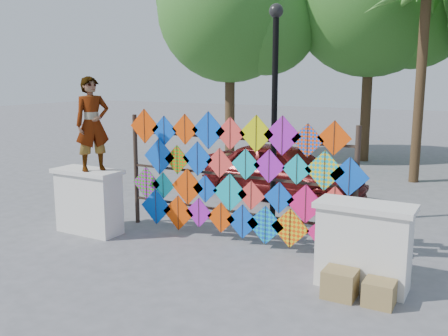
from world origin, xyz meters
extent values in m
plane|color=gray|center=(0.00, 0.00, 0.00)|extent=(80.00, 80.00, 0.00)
cube|color=silver|center=(-2.70, -0.20, 0.60)|extent=(1.30, 0.55, 1.20)
cube|color=silver|center=(-2.70, -0.20, 1.24)|extent=(1.40, 0.65, 0.08)
cube|color=silver|center=(2.70, -0.20, 0.60)|extent=(1.30, 0.55, 1.20)
cube|color=silver|center=(2.70, -0.20, 1.24)|extent=(1.40, 0.65, 0.08)
cylinder|color=#2D2119|center=(-2.30, 0.80, 1.15)|extent=(0.09, 0.09, 2.30)
cylinder|color=#2D2119|center=(2.30, 0.80, 1.15)|extent=(0.09, 0.09, 2.30)
cube|color=#2D2119|center=(0.00, 0.80, 0.55)|extent=(4.60, 0.04, 0.04)
cube|color=#2D2119|center=(0.00, 0.80, 1.25)|extent=(4.60, 0.04, 0.04)
cube|color=#2D2119|center=(0.00, 0.80, 1.95)|extent=(4.60, 0.04, 0.04)
cube|color=#EC4507|center=(-2.00, 0.74, 2.08)|extent=(0.71, 0.01, 0.71)
cube|color=#2D2119|center=(-2.00, 0.73, 2.08)|extent=(0.01, 0.01, 0.69)
cube|color=blue|center=(-1.51, 0.74, 2.02)|extent=(0.60, 0.01, 0.60)
cube|color=#2D2119|center=(-1.51, 0.73, 2.02)|extent=(0.01, 0.01, 0.59)
cube|color=#EC4507|center=(-1.02, 0.74, 2.07)|extent=(0.60, 0.01, 0.60)
cube|color=#2D2119|center=(-1.02, 0.73, 2.07)|extent=(0.01, 0.01, 0.59)
cube|color=blue|center=(-0.50, 0.74, 2.08)|extent=(0.72, 0.01, 0.72)
cube|color=#2D2119|center=(-0.50, 0.73, 2.08)|extent=(0.01, 0.01, 0.71)
cube|color=#FF3E37|center=(-0.03, 0.74, 2.04)|extent=(0.62, 0.01, 0.62)
cube|color=#2D2119|center=(-0.03, 0.73, 2.04)|extent=(0.01, 0.01, 0.61)
cube|color=#D8DF09|center=(0.50, 0.74, 2.07)|extent=(0.68, 0.01, 0.68)
cube|color=#2D2119|center=(0.50, 0.73, 2.07)|extent=(0.01, 0.01, 0.67)
cube|color=#AA19BE|center=(1.00, 0.74, 2.07)|extent=(0.70, 0.01, 0.70)
cube|color=#2D2119|center=(1.00, 0.73, 2.07)|extent=(0.01, 0.01, 0.69)
cube|color=blue|center=(1.46, 0.74, 2.01)|extent=(0.59, 0.01, 0.59)
cube|color=#2D2119|center=(1.46, 0.73, 2.01)|extent=(0.01, 0.01, 0.58)
cube|color=#EC4507|center=(1.92, 0.74, 2.08)|extent=(0.59, 0.01, 0.59)
cube|color=#2D2119|center=(1.92, 0.73, 2.08)|extent=(0.01, 0.01, 0.58)
cube|color=blue|center=(-1.61, 0.70, 1.49)|extent=(0.74, 0.01, 0.74)
cube|color=#2D2119|center=(-1.61, 0.69, 1.49)|extent=(0.01, 0.01, 0.73)
cube|color=#EC4507|center=(-1.19, 0.70, 1.46)|extent=(0.58, 0.01, 0.58)
cube|color=#2D2119|center=(-1.19, 0.69, 1.46)|extent=(0.01, 0.01, 0.57)
cube|color=blue|center=(-0.72, 0.70, 1.52)|extent=(0.67, 0.01, 0.67)
cube|color=#2D2119|center=(-0.72, 0.69, 1.52)|extent=(0.01, 0.01, 0.66)
cube|color=#FF3E37|center=(-0.23, 0.70, 1.48)|extent=(0.57, 0.01, 0.57)
cube|color=#2D2119|center=(-0.23, 0.69, 1.48)|extent=(0.01, 0.01, 0.56)
cube|color=#0BB0BF|center=(0.31, 0.70, 1.50)|extent=(0.58, 0.01, 0.58)
cube|color=#2D2119|center=(0.31, 0.69, 1.50)|extent=(0.01, 0.01, 0.57)
cube|color=#AA19BE|center=(0.78, 0.70, 1.51)|extent=(0.61, 0.01, 0.61)
cube|color=#2D2119|center=(0.78, 0.69, 1.51)|extent=(0.01, 0.01, 0.60)
cube|color=#0BB0BF|center=(1.30, 0.70, 1.50)|extent=(0.55, 0.01, 0.55)
cube|color=#2D2119|center=(1.30, 0.69, 1.50)|extent=(0.01, 0.01, 0.54)
cube|color=yellow|center=(1.79, 0.70, 1.53)|extent=(0.70, 0.01, 0.70)
cube|color=#2D2119|center=(1.79, 0.69, 1.53)|extent=(0.01, 0.01, 0.68)
cube|color=blue|center=(2.21, 0.70, 1.46)|extent=(0.66, 0.01, 0.66)
cube|color=#2D2119|center=(2.21, 0.69, 1.46)|extent=(0.01, 0.01, 0.65)
cube|color=#2CA514|center=(-1.93, 0.66, 0.92)|extent=(0.68, 0.01, 0.68)
cube|color=#2D2119|center=(-1.93, 0.65, 0.92)|extent=(0.01, 0.01, 0.67)
cube|color=#0BB0BF|center=(-1.50, 0.66, 0.92)|extent=(0.54, 0.01, 0.54)
cube|color=#2D2119|center=(-1.50, 0.65, 0.92)|extent=(0.01, 0.01, 0.53)
cube|color=#EC4507|center=(-0.93, 0.66, 0.96)|extent=(0.73, 0.01, 0.73)
cube|color=#2D2119|center=(-0.93, 0.65, 0.96)|extent=(0.01, 0.01, 0.72)
cube|color=blue|center=(-0.52, 0.66, 0.96)|extent=(0.55, 0.01, 0.55)
cube|color=#2D2119|center=(-0.52, 0.65, 0.96)|extent=(0.01, 0.01, 0.54)
cube|color=#0BB0BF|center=(0.01, 0.66, 0.95)|extent=(0.72, 0.01, 0.72)
cube|color=#2D2119|center=(0.01, 0.65, 0.95)|extent=(0.01, 0.01, 0.71)
cube|color=#FF3E37|center=(0.45, 0.66, 0.95)|extent=(0.55, 0.01, 0.55)
cube|color=#2D2119|center=(0.45, 0.65, 0.95)|extent=(0.01, 0.01, 0.54)
cube|color=blue|center=(1.00, 0.66, 0.97)|extent=(0.58, 0.01, 0.58)
cube|color=#2D2119|center=(1.00, 0.65, 0.97)|extent=(0.01, 0.01, 0.57)
cube|color=#EB166B|center=(1.49, 0.66, 0.92)|extent=(0.70, 0.01, 0.70)
cube|color=#2D2119|center=(1.49, 0.65, 0.92)|extent=(0.01, 0.01, 0.68)
cube|color=#FF3E37|center=(1.99, 0.66, 0.98)|extent=(0.63, 0.01, 0.63)
cube|color=#2D2119|center=(1.99, 0.65, 0.98)|extent=(0.01, 0.01, 0.62)
cube|color=blue|center=(-1.67, 0.62, 0.47)|extent=(0.74, 0.01, 0.74)
cube|color=#2D2119|center=(-1.67, 0.61, 0.47)|extent=(0.01, 0.01, 0.72)
cube|color=#EC4507|center=(-1.13, 0.62, 0.41)|extent=(0.72, 0.01, 0.72)
cube|color=#2D2119|center=(-1.13, 0.61, 0.41)|extent=(0.01, 0.01, 0.70)
cube|color=#AA19BE|center=(-0.65, 0.62, 0.48)|extent=(0.59, 0.01, 0.59)
cube|color=#2D2119|center=(-0.65, 0.61, 0.48)|extent=(0.01, 0.01, 0.58)
cube|color=#EC4507|center=(-0.16, 0.62, 0.45)|extent=(0.60, 0.01, 0.60)
cube|color=#2D2119|center=(-0.16, 0.61, 0.45)|extent=(0.01, 0.01, 0.59)
cube|color=blue|center=(0.30, 0.62, 0.44)|extent=(0.66, 0.01, 0.66)
cube|color=#2D2119|center=(0.30, 0.61, 0.44)|extent=(0.01, 0.01, 0.65)
cube|color=#0BB0BF|center=(0.76, 0.62, 0.44)|extent=(0.73, 0.01, 0.73)
cube|color=#2D2119|center=(0.76, 0.61, 0.44)|extent=(0.01, 0.01, 0.71)
cube|color=#EC4507|center=(1.23, 0.62, 0.46)|extent=(0.72, 0.01, 0.72)
cube|color=#2D2119|center=(1.23, 0.61, 0.46)|extent=(0.01, 0.01, 0.71)
cube|color=#EB166B|center=(1.81, 0.62, 0.45)|extent=(0.54, 0.01, 0.54)
cube|color=#2D2119|center=(1.81, 0.61, 0.45)|extent=(0.01, 0.01, 0.53)
cube|color=white|center=(2.27, 0.62, 0.45)|extent=(0.72, 0.01, 0.72)
cube|color=#2D2119|center=(2.27, 0.61, 0.45)|extent=(0.01, 0.01, 0.70)
cylinder|color=#4D3B21|center=(-4.50, 9.00, 1.93)|extent=(0.36, 0.36, 3.85)
sphere|color=#326520|center=(-4.50, 9.00, 5.41)|extent=(5.20, 5.20, 5.20)
sphere|color=#326520|center=(-3.20, 9.30, 4.89)|extent=(3.64, 3.64, 3.64)
cylinder|color=#4D3B21|center=(0.00, 11.00, 2.06)|extent=(0.36, 0.36, 4.12)
sphere|color=#326520|center=(1.40, 11.30, 5.25)|extent=(3.92, 3.92, 3.92)
cylinder|color=#4D3B21|center=(2.20, 8.00, 2.75)|extent=(0.28, 0.28, 5.50)
cone|color=#327125|center=(2.20, 8.90, 5.25)|extent=(0.44, 1.82, 1.16)
cone|color=#327125|center=(1.56, 8.64, 5.25)|extent=(1.60, 1.60, 1.16)
imported|color=#99999E|center=(-2.51, -0.20, 2.18)|extent=(0.70, 0.78, 1.79)
imported|color=#550E0E|center=(-0.40, 4.27, 0.72)|extent=(4.36, 2.15, 1.43)
cylinder|color=black|center=(0.30, 2.00, 2.10)|extent=(0.12, 0.12, 4.20)
sphere|color=black|center=(0.30, 2.00, 4.32)|extent=(0.28, 0.28, 0.28)
cube|color=#A28A4E|center=(2.51, -0.69, 0.20)|extent=(0.46, 0.40, 0.40)
cube|color=#A28A4E|center=(3.05, -0.68, 0.17)|extent=(0.41, 0.38, 0.35)
camera|label=1|loc=(4.29, -7.27, 3.10)|focal=40.00mm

